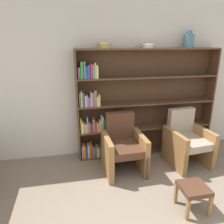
# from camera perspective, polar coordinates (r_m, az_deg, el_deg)

# --- Properties ---
(wall_back) EXTENTS (12.00, 0.06, 2.75)m
(wall_back) POSITION_cam_1_polar(r_m,az_deg,el_deg) (4.06, 3.99, 8.13)
(wall_back) COLOR silver
(wall_back) RESTS_ON ground
(bookshelf) EXTENTS (2.56, 0.30, 1.96)m
(bookshelf) POSITION_cam_1_polar(r_m,az_deg,el_deg) (4.04, 6.07, 1.82)
(bookshelf) COLOR brown
(bookshelf) RESTS_ON ground
(bowl_copper) EXTENTS (0.22, 0.22, 0.09)m
(bowl_copper) POSITION_cam_1_polar(r_m,az_deg,el_deg) (3.72, -1.98, 17.05)
(bowl_copper) COLOR tan
(bowl_copper) RESTS_ON bookshelf
(bowl_cream) EXTENTS (0.22, 0.22, 0.07)m
(bowl_cream) POSITION_cam_1_polar(r_m,az_deg,el_deg) (3.91, 9.34, 16.77)
(bowl_cream) COLOR silver
(bowl_cream) RESTS_ON bookshelf
(vase_tall) EXTENTS (0.18, 0.18, 0.29)m
(vase_tall) POSITION_cam_1_polar(r_m,az_deg,el_deg) (4.23, 19.40, 17.26)
(vase_tall) COLOR slate
(vase_tall) RESTS_ON bookshelf
(armchair_leather) EXTENTS (0.66, 0.70, 0.94)m
(armchair_leather) POSITION_cam_1_polar(r_m,az_deg,el_deg) (3.64, 2.92, -9.05)
(armchair_leather) COLOR olive
(armchair_leather) RESTS_ON ground
(armchair_cushioned) EXTENTS (0.71, 0.75, 0.94)m
(armchair_cushioned) POSITION_cam_1_polar(r_m,az_deg,el_deg) (4.05, 18.94, -7.14)
(armchair_cushioned) COLOR olive
(armchair_cushioned) RESTS_ON ground
(footstool) EXTENTS (0.34, 0.34, 0.35)m
(footstool) POSITION_cam_1_polar(r_m,az_deg,el_deg) (3.09, 20.52, -18.66)
(footstool) COLOR olive
(footstool) RESTS_ON ground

